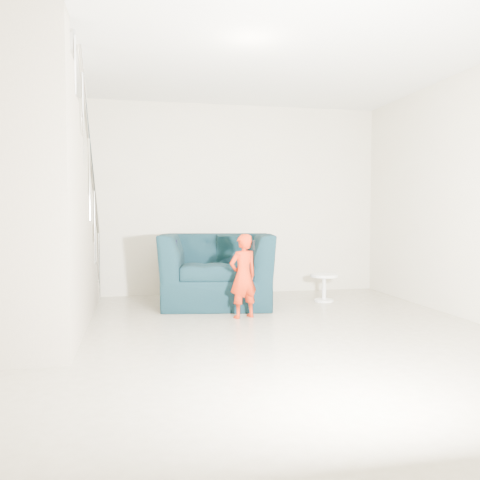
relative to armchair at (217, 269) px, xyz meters
name	(u,v)px	position (x,y,z in m)	size (l,w,h in m)	color
floor	(250,340)	(0.02, -1.84, -0.45)	(5.50, 5.50, 0.00)	gray
ceiling	(251,38)	(0.02, -1.84, 2.25)	(5.50, 5.50, 0.00)	silver
back_wall	(208,200)	(0.02, 0.91, 0.90)	(5.00, 5.00, 0.00)	#BEB49A
front_wall	(416,159)	(0.02, -4.59, 0.90)	(5.00, 5.00, 0.00)	#BEB49A
armchair	(217,269)	(0.00, 0.00, 0.00)	(1.38, 1.21, 0.90)	black
toddler	(243,276)	(0.16, -0.85, 0.02)	(0.34, 0.22, 0.93)	#9C050A
side_table	(324,283)	(1.41, -0.04, -0.21)	(0.36, 0.36, 0.36)	silver
staircase	(27,236)	(-1.98, -1.29, 0.50)	(1.02, 3.03, 3.62)	#ADA089
cushion	(230,248)	(0.24, 0.34, 0.24)	(0.37, 0.11, 0.36)	black
throw	(174,262)	(-0.55, -0.07, 0.12)	(0.05, 0.49, 0.55)	black
phone	(254,245)	(0.27, -0.89, 0.36)	(0.02, 0.05, 0.10)	black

